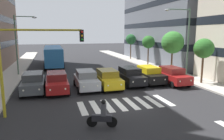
% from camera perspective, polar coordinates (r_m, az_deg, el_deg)
% --- Properties ---
extents(ground_plane, '(180.00, 180.00, 0.00)m').
position_cam_1_polar(ground_plane, '(15.62, 3.60, -9.15)').
color(ground_plane, '#262628').
extents(building_left_block_0, '(8.22, 22.62, 16.23)m').
position_cam_1_polar(building_left_block_0, '(39.78, 14.86, 13.98)').
color(building_left_block_0, slate).
rests_on(building_left_block_0, ground_plane).
extents(crosswalk_markings, '(6.75, 2.80, 0.01)m').
position_cam_1_polar(crosswalk_markings, '(15.62, 3.60, -9.13)').
color(crosswalk_markings, silver).
rests_on(crosswalk_markings, ground_plane).
extents(car_0, '(2.02, 4.44, 1.72)m').
position_cam_1_polar(car_0, '(22.16, 15.99, -1.41)').
color(car_0, maroon).
rests_on(car_0, ground_plane).
extents(car_1, '(2.02, 4.44, 1.72)m').
position_cam_1_polar(car_1, '(22.08, 10.02, -1.22)').
color(car_1, black).
rests_on(car_1, ground_plane).
extents(car_2, '(2.02, 4.44, 1.72)m').
position_cam_1_polar(car_2, '(21.13, 4.90, -1.60)').
color(car_2, black).
rests_on(car_2, ground_plane).
extents(car_3, '(2.02, 4.44, 1.72)m').
position_cam_1_polar(car_3, '(19.78, -1.17, -2.37)').
color(car_3, gold).
rests_on(car_3, ground_plane).
extents(car_4, '(2.02, 4.44, 1.72)m').
position_cam_1_polar(car_4, '(19.52, -7.03, -2.61)').
color(car_4, '#B2B7BC').
rests_on(car_4, ground_plane).
extents(car_5, '(2.02, 4.44, 1.72)m').
position_cam_1_polar(car_5, '(19.07, -14.72, -3.16)').
color(car_5, maroon).
rests_on(car_5, ground_plane).
extents(car_6, '(2.02, 4.44, 1.72)m').
position_cam_1_polar(car_6, '(19.51, -20.55, -3.19)').
color(car_6, '#474C51').
rests_on(car_6, ground_plane).
extents(bus_behind_traffic, '(2.78, 10.50, 3.00)m').
position_cam_1_polar(bus_behind_traffic, '(33.87, -15.61, 4.10)').
color(bus_behind_traffic, '#286BAD').
rests_on(bus_behind_traffic, ground_plane).
extents(motorcycle_with_rider, '(1.63, 0.67, 1.57)m').
position_cam_1_polar(motorcycle_with_rider, '(11.79, -2.61, -12.30)').
color(motorcycle_with_rider, black).
rests_on(motorcycle_with_rider, ground_plane).
extents(traffic_light_gantry, '(5.07, 0.36, 5.50)m').
position_cam_1_polar(traffic_light_gantry, '(13.76, -22.14, 3.57)').
color(traffic_light_gantry, '#AD991E').
rests_on(traffic_light_gantry, ground_plane).
extents(street_lamp_left, '(3.02, 0.28, 7.48)m').
position_cam_1_polar(street_lamp_left, '(23.54, 19.06, 8.46)').
color(street_lamp_left, '#4C6B56').
rests_on(street_lamp_left, sidewalk_left).
extents(street_lamp_right, '(2.62, 0.28, 7.05)m').
position_cam_1_polar(street_lamp_right, '(27.63, -23.79, 7.73)').
color(street_lamp_right, '#4C6B56').
rests_on(street_lamp_right, sidewalk_right).
extents(street_tree_0, '(1.96, 1.96, 4.46)m').
position_cam_1_polar(street_tree_0, '(22.71, 23.61, 5.33)').
color(street_tree_0, '#513823').
rests_on(street_tree_0, sidewalk_left).
extents(street_tree_1, '(2.76, 2.76, 5.20)m').
position_cam_1_polar(street_tree_1, '(27.27, 16.11, 7.16)').
color(street_tree_1, '#513823').
rests_on(street_tree_1, sidewalk_left).
extents(street_tree_2, '(2.02, 2.02, 4.58)m').
position_cam_1_polar(street_tree_2, '(34.23, 9.85, 7.44)').
color(street_tree_2, '#513823').
rests_on(street_tree_2, sidewalk_left).
extents(street_tree_3, '(2.00, 2.00, 4.78)m').
position_cam_1_polar(street_tree_3, '(41.42, 5.13, 8.25)').
color(street_tree_3, '#513823').
rests_on(street_tree_3, sidewalk_left).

